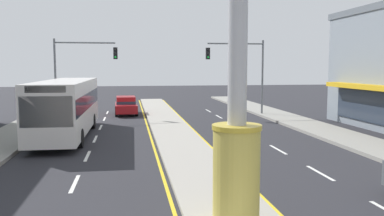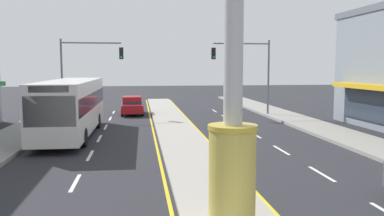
{
  "view_description": "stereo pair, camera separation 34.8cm",
  "coord_description": "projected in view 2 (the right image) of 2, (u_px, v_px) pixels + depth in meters",
  "views": [
    {
      "loc": [
        -2.63,
        -4.95,
        4.07
      ],
      "look_at": [
        -0.44,
        9.06,
        2.6
      ],
      "focal_mm": 37.71,
      "sensor_mm": 36.0,
      "label": 1
    },
    {
      "loc": [
        -2.29,
        -5.0,
        4.07
      ],
      "look_at": [
        -0.44,
        9.06,
        2.6
      ],
      "focal_mm": 37.71,
      "sensor_mm": 36.0,
      "label": 2
    }
  ],
  "objects": [
    {
      "name": "district_sign",
      "position": [
        234.0,
        43.0,
        9.76
      ],
      "size": [
        7.68,
        1.24,
        8.65
      ],
      "color": "gold",
      "rests_on": "median_strip"
    },
    {
      "name": "traffic_light_right_side",
      "position": [
        248.0,
        64.0,
        32.65
      ],
      "size": [
        4.86,
        0.46,
        6.2
      ],
      "color": "slate",
      "rests_on": "ground"
    },
    {
      "name": "median_strip",
      "position": [
        179.0,
        135.0,
        23.39
      ],
      "size": [
        2.51,
        52.0,
        0.14
      ],
      "primitive_type": "cube",
      "color": "#A39E93",
      "rests_on": "ground"
    },
    {
      "name": "traffic_light_left_side",
      "position": [
        85.0,
        64.0,
        31.52
      ],
      "size": [
        4.86,
        0.46,
        6.2
      ],
      "color": "slate",
      "rests_on": "ground"
    },
    {
      "name": "lane_markings",
      "position": [
        182.0,
        141.0,
        22.06
      ],
      "size": [
        9.25,
        52.0,
        0.01
      ],
      "color": "silver",
      "rests_on": "ground"
    },
    {
      "name": "sedan_near_left_lane",
      "position": [
        132.0,
        105.0,
        34.23
      ],
      "size": [
        1.95,
        4.36,
        1.53
      ],
      "color": "maroon",
      "rests_on": "ground"
    },
    {
      "name": "bus_near_right_lane",
      "position": [
        72.0,
        104.0,
        23.48
      ],
      "size": [
        2.66,
        11.23,
        3.26
      ],
      "color": "silver",
      "rests_on": "ground"
    },
    {
      "name": "sidewalk_right",
      "position": [
        348.0,
        137.0,
        22.63
      ],
      "size": [
        2.93,
        60.0,
        0.18
      ],
      "primitive_type": "cube",
      "color": "gray",
      "rests_on": "ground"
    }
  ]
}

